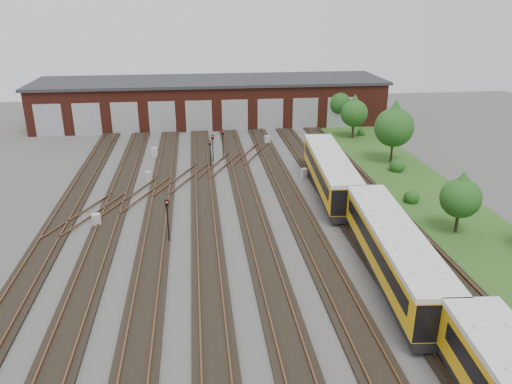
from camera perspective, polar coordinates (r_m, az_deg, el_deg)
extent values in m
plane|color=#454340|center=(38.73, -2.65, -5.50)|extent=(120.00, 120.00, 0.00)
cube|color=black|center=(40.30, -23.03, -6.05)|extent=(2.40, 70.00, 0.18)
cube|color=brown|center=(40.44, -24.04, -5.85)|extent=(0.10, 70.00, 0.15)
cube|color=brown|center=(40.03, -22.07, -5.82)|extent=(0.10, 70.00, 0.15)
cube|color=black|center=(39.34, -17.41, -5.94)|extent=(2.40, 70.00, 0.18)
cube|color=brown|center=(39.41, -18.46, -5.75)|extent=(0.10, 70.00, 0.15)
cube|color=brown|center=(39.14, -16.40, -5.69)|extent=(0.10, 70.00, 0.15)
cube|color=black|center=(38.77, -11.57, -5.76)|extent=(2.40, 70.00, 0.18)
cube|color=brown|center=(38.77, -12.65, -5.58)|extent=(0.10, 70.00, 0.15)
cube|color=brown|center=(38.64, -10.52, -5.50)|extent=(0.10, 70.00, 0.15)
cube|color=black|center=(38.61, -5.62, -5.52)|extent=(2.40, 70.00, 0.18)
cube|color=brown|center=(38.54, -6.70, -5.35)|extent=(0.10, 70.00, 0.15)
cube|color=brown|center=(38.55, -4.56, -5.25)|extent=(0.10, 70.00, 0.15)
cube|color=black|center=(38.86, 0.30, -5.22)|extent=(2.40, 70.00, 0.18)
cube|color=brown|center=(38.71, -0.75, -5.06)|extent=(0.10, 70.00, 0.15)
cube|color=brown|center=(38.88, 1.36, -4.95)|extent=(0.10, 70.00, 0.15)
cube|color=black|center=(39.52, 6.09, -4.88)|extent=(2.40, 70.00, 0.18)
cube|color=brown|center=(39.30, 5.07, -4.73)|extent=(0.10, 70.00, 0.15)
cube|color=brown|center=(39.61, 7.11, -4.60)|extent=(0.10, 70.00, 0.15)
cube|color=black|center=(40.57, 11.62, -4.50)|extent=(2.40, 70.00, 0.18)
cube|color=brown|center=(40.28, 10.67, -4.36)|extent=(0.10, 70.00, 0.15)
cube|color=brown|center=(40.72, 12.60, -4.22)|extent=(0.10, 70.00, 0.15)
cube|color=black|center=(41.97, 16.82, -4.11)|extent=(2.40, 70.00, 0.18)
cube|color=brown|center=(41.62, 15.94, -3.98)|extent=(0.10, 70.00, 0.15)
cube|color=brown|center=(42.18, 17.74, -3.84)|extent=(0.10, 70.00, 0.15)
cube|color=brown|center=(48.02, -13.17, -0.28)|extent=(5.40, 9.62, 0.15)
cube|color=brown|center=(51.47, -8.33, 1.54)|extent=(5.40, 9.62, 0.15)
cube|color=brown|center=(55.29, -4.13, 3.11)|extent=(5.40, 9.62, 0.15)
cube|color=brown|center=(45.01, -18.70, -2.35)|extent=(5.40, 9.62, 0.15)
cube|color=brown|center=(59.40, -0.48, 4.45)|extent=(5.40, 9.62, 0.15)
cube|color=#572015|center=(75.93, -5.11, 10.21)|extent=(50.00, 12.00, 6.00)
cube|color=#2C2C2E|center=(75.39, -5.19, 12.56)|extent=(51.00, 12.50, 0.40)
cube|color=#A1A3A6|center=(72.83, -22.61, 7.56)|extent=(3.60, 0.12, 4.40)
cube|color=#A1A3A6|center=(71.65, -18.74, 7.86)|extent=(3.60, 0.12, 4.40)
cube|color=#A1A3A6|center=(70.80, -14.74, 8.14)|extent=(3.60, 0.12, 4.40)
cube|color=#A1A3A6|center=(70.30, -10.67, 8.38)|extent=(3.60, 0.12, 4.40)
cube|color=#A1A3A6|center=(70.16, -6.55, 8.58)|extent=(3.60, 0.12, 4.40)
cube|color=#A1A3A6|center=(70.37, -2.43, 8.74)|extent=(3.60, 0.12, 4.40)
cube|color=#A1A3A6|center=(70.93, 1.65, 8.85)|extent=(3.60, 0.12, 4.40)
cube|color=#A1A3A6|center=(71.84, 5.64, 8.91)|extent=(3.60, 0.12, 4.40)
cube|color=#A1A3A6|center=(73.07, 9.52, 8.93)|extent=(3.60, 0.12, 4.40)
cube|color=#2A4F1A|center=(52.37, 17.63, 0.82)|extent=(8.00, 55.00, 0.05)
cube|color=black|center=(34.63, 15.21, -8.53)|extent=(3.78, 16.19, 0.64)
cube|color=#D89B0B|center=(33.93, 15.45, -6.33)|extent=(4.10, 16.21, 2.35)
cube|color=silver|center=(33.35, 15.67, -4.29)|extent=(4.20, 16.22, 0.32)
cube|color=black|center=(33.41, 13.17, -6.03)|extent=(1.23, 14.07, 0.91)
cube|color=black|center=(34.26, 17.76, -5.81)|extent=(1.23, 14.07, 0.91)
cube|color=black|center=(48.37, 8.36, 0.73)|extent=(3.78, 16.19, 0.64)
cube|color=#D89B0B|center=(47.87, 8.46, 2.41)|extent=(4.10, 16.21, 2.35)
cube|color=silver|center=(47.46, 8.54, 3.94)|extent=(4.20, 16.22, 0.32)
cube|color=black|center=(47.55, 6.80, 2.70)|extent=(1.23, 14.07, 0.91)
cube|color=black|center=(48.06, 10.13, 2.72)|extent=(1.23, 14.07, 0.91)
cylinder|color=black|center=(38.23, -10.01, -3.71)|extent=(0.11, 0.11, 2.99)
cube|color=black|center=(37.53, -10.18, -1.27)|extent=(0.29, 0.19, 0.54)
sphere|color=red|center=(37.39, -10.20, -1.18)|extent=(0.13, 0.13, 0.13)
cylinder|color=black|center=(54.91, -5.23, 4.05)|extent=(0.10, 0.10, 2.53)
cube|color=black|center=(54.48, -5.28, 5.59)|extent=(0.27, 0.18, 0.52)
sphere|color=red|center=(54.35, -5.28, 5.66)|extent=(0.12, 0.12, 0.12)
cylinder|color=black|center=(57.84, -3.79, 5.18)|extent=(0.11, 0.11, 2.91)
cube|color=black|center=(57.39, -3.83, 6.83)|extent=(0.30, 0.23, 0.54)
sphere|color=red|center=(57.26, -3.83, 6.91)|extent=(0.13, 0.13, 0.13)
cylinder|color=black|center=(56.99, -4.94, 4.73)|extent=(0.11, 0.11, 2.59)
cube|color=black|center=(56.57, -4.99, 6.26)|extent=(0.29, 0.19, 0.55)
sphere|color=red|center=(56.43, -4.99, 6.34)|extent=(0.13, 0.13, 0.13)
cube|color=#ADB0B2|center=(42.76, -17.79, -3.08)|extent=(0.81, 0.75, 1.08)
cube|color=#ADB0B2|center=(59.84, -11.50, 4.46)|extent=(0.70, 0.59, 1.13)
cube|color=#ADB0B2|center=(52.21, -12.15, 1.81)|extent=(0.69, 0.64, 0.94)
cube|color=#ADB0B2|center=(63.94, 1.29, 5.96)|extent=(0.76, 0.67, 1.13)
cube|color=#ADB0B2|center=(52.00, 5.48, 2.16)|extent=(0.75, 0.70, 1.00)
cylinder|color=black|center=(74.30, 9.25, 8.17)|extent=(0.22, 0.22, 1.90)
sphere|color=#144715|center=(73.78, 9.36, 10.08)|extent=(3.70, 3.70, 3.70)
cone|color=#144715|center=(73.54, 9.42, 11.09)|extent=(3.17, 3.17, 2.64)
cylinder|color=black|center=(68.11, 11.00, 6.83)|extent=(0.27, 0.27, 1.82)
sphere|color=#144715|center=(67.56, 11.15, 8.82)|extent=(3.54, 3.54, 3.54)
cone|color=#144715|center=(67.31, 11.23, 9.87)|extent=(3.03, 3.03, 2.53)
cylinder|color=black|center=(58.51, 15.21, 4.31)|extent=(0.26, 0.26, 2.23)
sphere|color=#144715|center=(57.76, 15.50, 7.13)|extent=(4.33, 4.33, 4.33)
cone|color=#144715|center=(57.42, 15.65, 8.62)|extent=(3.71, 3.71, 3.09)
cylinder|color=black|center=(42.61, 21.95, -3.33)|extent=(0.26, 0.26, 1.61)
sphere|color=#144715|center=(41.82, 22.35, -0.64)|extent=(3.14, 3.14, 3.14)
cone|color=#144715|center=(41.45, 22.56, 0.79)|extent=(2.69, 2.69, 2.24)
sphere|color=#144715|center=(47.49, 17.38, -0.36)|extent=(1.41, 1.41, 1.41)
sphere|color=#144715|center=(55.76, 15.85, 3.10)|extent=(1.64, 1.64, 1.64)
sphere|color=#144715|center=(69.75, 11.93, 6.78)|extent=(1.09, 1.09, 1.09)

